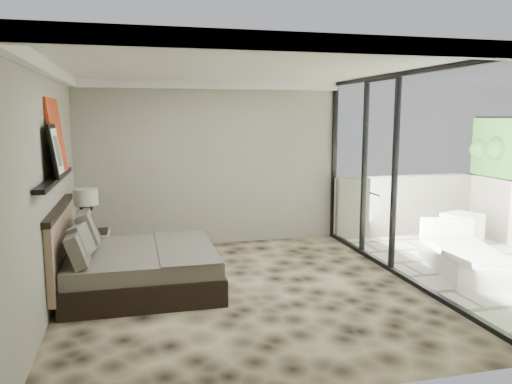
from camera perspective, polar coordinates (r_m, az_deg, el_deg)
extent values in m
plane|color=black|center=(6.49, -1.50, -11.23)|extent=(5.00, 5.00, 0.00)
cube|color=silver|center=(6.14, -1.60, 14.09)|extent=(4.50, 5.00, 0.02)
cube|color=gray|center=(8.59, -5.12, 3.22)|extent=(4.50, 0.02, 2.80)
cube|color=gray|center=(6.09, -22.59, 0.36)|extent=(0.02, 5.00, 2.80)
cube|color=white|center=(6.99, 16.78, 1.65)|extent=(0.08, 5.00, 2.80)
cube|color=silver|center=(8.14, 25.54, -8.39)|extent=(3.00, 5.00, 0.12)
cube|color=black|center=(6.17, -21.96, 1.43)|extent=(0.12, 2.20, 0.05)
cube|color=black|center=(6.68, -12.73, -9.42)|extent=(1.88, 1.79, 0.32)
cube|color=#5E5B4E|center=(6.60, -12.81, -7.27)|extent=(1.82, 1.73, 0.20)
cube|color=#534F48|center=(6.60, -8.14, -6.20)|extent=(0.72, 1.77, 0.03)
cube|color=#8C7159|center=(6.61, -21.36, -5.79)|extent=(0.08, 1.89, 0.90)
cube|color=black|center=(7.82, -18.47, -5.99)|extent=(0.75, 0.75, 0.58)
cone|color=black|center=(7.80, -18.72, -3.63)|extent=(0.20, 0.20, 0.18)
cone|color=black|center=(7.77, -18.78, -2.34)|extent=(0.20, 0.20, 0.18)
cylinder|color=beige|center=(7.73, -18.87, -0.52)|extent=(0.35, 0.35, 0.24)
cube|color=#A5270E|center=(6.49, -21.90, 5.98)|extent=(0.13, 0.90, 0.90)
cube|color=black|center=(6.00, -21.93, 4.37)|extent=(0.11, 0.50, 0.60)
cube|color=white|center=(9.40, 22.44, -3.91)|extent=(0.69, 0.69, 0.54)
cube|color=white|center=(7.79, 22.71, -7.42)|extent=(1.19, 1.76, 0.28)
cube|color=beige|center=(7.75, 22.79, -6.13)|extent=(1.13, 1.66, 0.08)
cube|color=white|center=(8.40, 20.96, -3.96)|extent=(0.81, 0.32, 0.35)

